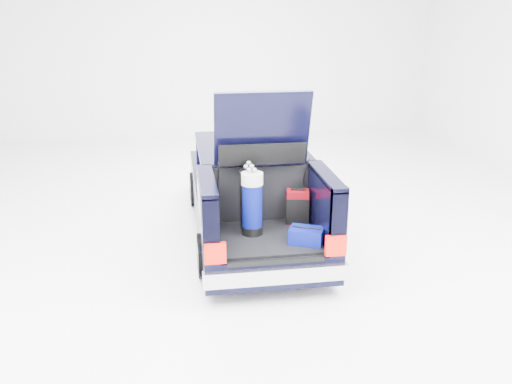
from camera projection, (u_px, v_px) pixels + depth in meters
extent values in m
plane|color=white|center=(251.00, 233.00, 8.77)|extent=(14.00, 14.00, 0.00)
cube|color=black|center=(246.00, 191.00, 9.21)|extent=(1.75, 3.00, 0.70)
cube|color=black|center=(236.00, 170.00, 10.71)|extent=(1.70, 0.30, 0.50)
cube|color=#B4B4BC|center=(235.00, 172.00, 10.86)|extent=(1.72, 0.10, 0.22)
cube|color=black|center=(250.00, 164.00, 8.54)|extent=(1.55, 1.95, 0.54)
cube|color=black|center=(250.00, 147.00, 8.44)|extent=(1.62, 2.05, 0.06)
cube|color=black|center=(267.00, 254.00, 7.25)|extent=(1.75, 1.30, 0.40)
cube|color=black|center=(267.00, 238.00, 7.19)|extent=(1.32, 1.18, 0.05)
cube|color=black|center=(208.00, 213.00, 6.93)|extent=(0.20, 1.30, 0.85)
cube|color=black|center=(325.00, 207.00, 7.15)|extent=(0.20, 1.30, 0.85)
cube|color=black|center=(207.00, 181.00, 6.79)|extent=(0.20, 1.30, 0.06)
cube|color=black|center=(327.00, 176.00, 7.01)|extent=(0.20, 1.30, 0.06)
cube|color=black|center=(260.00, 195.00, 7.62)|extent=(1.36, 0.08, 0.84)
cube|color=#B4B4BC|center=(276.00, 276.00, 6.60)|extent=(1.80, 0.12, 0.20)
cube|color=red|center=(215.00, 253.00, 6.41)|extent=(0.26, 0.07, 0.26)
cube|color=red|center=(336.00, 245.00, 6.62)|extent=(0.26, 0.07, 0.26)
cube|color=black|center=(276.00, 261.00, 6.58)|extent=(1.20, 0.06, 0.06)
cube|color=black|center=(262.00, 129.00, 7.14)|extent=(1.28, 0.33, 1.03)
cube|color=black|center=(262.00, 117.00, 7.13)|extent=(0.95, 0.17, 0.54)
cylinder|color=black|center=(196.00, 189.00, 9.90)|extent=(0.20, 0.62, 0.62)
cylinder|color=slate|center=(196.00, 189.00, 9.90)|extent=(0.23, 0.36, 0.36)
cylinder|color=black|center=(284.00, 185.00, 10.13)|extent=(0.20, 0.62, 0.62)
cylinder|color=slate|center=(284.00, 185.00, 10.13)|extent=(0.23, 0.36, 0.36)
cylinder|color=black|center=(205.00, 256.00, 7.29)|extent=(0.20, 0.62, 0.62)
cylinder|color=slate|center=(205.00, 256.00, 7.29)|extent=(0.23, 0.36, 0.36)
cylinder|color=black|center=(323.00, 248.00, 7.52)|extent=(0.20, 0.62, 0.62)
cylinder|color=slate|center=(323.00, 248.00, 7.52)|extent=(0.23, 0.36, 0.36)
cube|color=#62030A|center=(298.00, 206.00, 7.55)|extent=(0.34, 0.25, 0.48)
cube|color=black|center=(298.00, 189.00, 7.47)|extent=(0.20, 0.08, 0.03)
cube|color=black|center=(299.00, 212.00, 7.48)|extent=(0.31, 0.08, 0.37)
cylinder|color=black|center=(249.00, 200.00, 7.29)|extent=(0.33, 0.39, 0.86)
cube|color=white|center=(248.00, 195.00, 7.38)|extent=(0.10, 0.04, 0.30)
sphere|color=#99999E|center=(246.00, 167.00, 7.15)|extent=(0.07, 0.07, 0.07)
sphere|color=#99999E|center=(252.00, 166.00, 7.11)|extent=(0.07, 0.07, 0.07)
cylinder|color=black|center=(252.00, 230.00, 7.25)|extent=(0.35, 0.35, 0.11)
cylinder|color=#040B65|center=(252.00, 205.00, 7.14)|extent=(0.33, 0.33, 0.61)
cylinder|color=white|center=(252.00, 179.00, 7.02)|extent=(0.35, 0.35, 0.15)
sphere|color=#99999E|center=(254.00, 170.00, 7.01)|extent=(0.07, 0.07, 0.07)
sphere|color=#99999E|center=(252.00, 166.00, 7.01)|extent=(0.07, 0.07, 0.07)
cube|color=#040B65|center=(306.00, 236.00, 6.95)|extent=(0.50, 0.43, 0.20)
cylinder|color=black|center=(307.00, 228.00, 6.91)|extent=(0.35, 0.17, 0.02)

